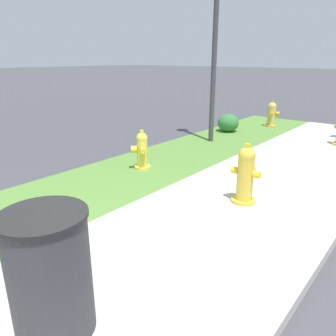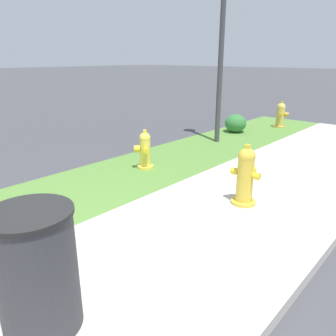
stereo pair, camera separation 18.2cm
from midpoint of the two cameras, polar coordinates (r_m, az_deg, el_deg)
The scene contains 8 objects.
ground_plane at distance 2.81m, azimuth -17.05°, elevation -22.96°, with size 120.00×120.00×0.00m, color #424247.
sidewalk_pavement at distance 2.80m, azimuth -17.06°, elevation -22.88°, with size 18.00×2.19×0.01m, color #BCB7AD.
fire_hydrant_far_end at distance 9.54m, azimuth 17.08°, elevation 8.93°, with size 0.40×0.38×0.71m.
fire_hydrant_mid_block at distance 4.32m, azimuth 12.17°, elevation -1.17°, with size 0.37×0.39×0.80m.
fire_hydrant_across_street at distance 5.60m, azimuth -5.52°, elevation 3.03°, with size 0.33×0.34×0.68m.
street_lamp at distance 7.44m, azimuth 7.67°, elevation 26.43°, with size 0.32×0.32×4.25m.
trash_bin at distance 2.45m, azimuth -21.93°, elevation -16.91°, with size 0.57×0.57×0.91m.
shrub_bush_near_lamp at distance 8.61m, azimuth 9.83°, elevation 7.76°, with size 0.54×0.54×0.46m.
Camera 1 is at (-1.11, -1.78, 1.83)m, focal length 35.00 mm.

